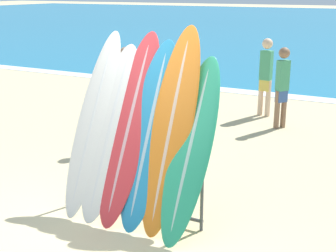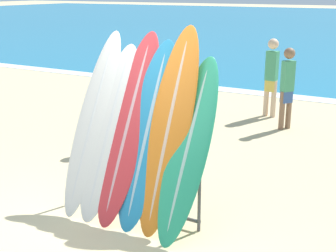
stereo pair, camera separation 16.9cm
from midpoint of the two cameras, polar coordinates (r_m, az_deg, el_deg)
ground_plane at (r=5.80m, az=-6.18°, el=-12.53°), size 160.00×160.00×0.00m
surfboard_rack at (r=5.92m, az=-2.98°, el=-6.29°), size 1.78×0.04×0.96m
surfboard_slot_0 at (r=6.16m, az=-8.34°, el=0.59°), size 0.48×1.24×2.27m
surfboard_slot_1 at (r=5.99m, az=-6.35°, el=-0.57°), size 0.56×1.17×2.12m
surfboard_slot_2 at (r=5.85m, az=-3.98°, el=-0.04°), size 0.55×1.26×2.29m
surfboard_slot_3 at (r=5.70m, az=-1.66°, el=-0.92°), size 0.56×1.11×2.20m
surfboard_slot_4 at (r=5.56m, az=1.03°, el=-0.35°), size 0.55×1.14×2.39m
surfboard_slot_5 at (r=5.43m, az=3.41°, el=-2.77°), size 0.51×1.22×2.04m
person_near_water at (r=9.81m, az=14.81°, el=4.81°), size 0.27×0.29×1.67m
person_mid_beach at (r=10.70m, az=12.94°, el=6.11°), size 0.29×0.23×1.75m
person_far_left at (r=8.47m, az=-4.07°, el=4.07°), size 0.24×0.31×1.82m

